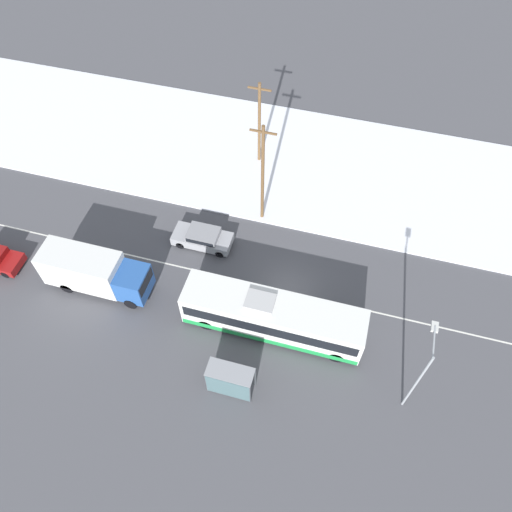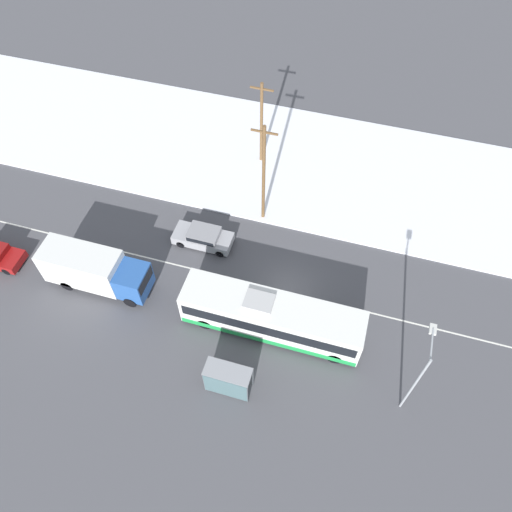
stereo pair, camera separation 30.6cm
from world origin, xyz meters
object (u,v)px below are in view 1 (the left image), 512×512
Objects in this scene: sedan_car at (203,237)px; utility_pole_snowlot at (259,123)px; streetlamp at (421,369)px; utility_pole_roadside at (263,174)px; bus_shelter at (229,381)px; city_bus at (273,316)px; box_truck at (94,271)px; pedestrian_at_stop at (237,369)px.

utility_pole_snowlot is at bearing -99.58° from sedan_car.
utility_pole_roadside is (-11.86, 11.41, 0.44)m from streetlamp.
sedan_car is at bearing 116.99° from bus_shelter.
box_truck is at bearing 179.89° from city_bus.
utility_pole_roadside is 1.17× the size of utility_pole_snowlot.
box_truck is 13.22m from utility_pole_roadside.
utility_pole_snowlot is (-3.74, 18.77, 2.97)m from pedestrian_at_stop.
city_bus is 1.31× the size of utility_pole_roadside.
bus_shelter is at bearing -96.91° from pedestrian_at_stop.
city_bus is at bearing 164.63° from streetlamp.
streetlamp is 16.46m from utility_pole_roadside.
box_truck reaches higher than pedestrian_at_stop.
box_truck is 2.64× the size of bus_shelter.
streetlamp is (8.73, -2.40, 2.63)m from city_bus.
utility_pole_snowlot reaches higher than sedan_car.
box_truck is at bearing 161.26° from pedestrian_at_stop.
sedan_car is at bearing 42.96° from box_truck.
utility_pole_roadside reaches higher than utility_pole_snowlot.
pedestrian_at_stop is 0.18× the size of utility_pole_roadside.
city_bus is 7.31× the size of pedestrian_at_stop.
city_bus is at bearing -70.87° from utility_pole_roadside.
box_truck is at bearing -116.23° from utility_pole_snowlot.
sedan_car is 11.55m from bus_shelter.
streetlamp is 22.17m from utility_pole_snowlot.
box_truck is 11.77m from pedestrian_at_stop.
box_truck is at bearing -135.82° from utility_pole_roadside.
pedestrian_at_stop is 0.21× the size of utility_pole_snowlot.
streetlamp is at bearing 7.71° from pedestrian_at_stop.
city_bus is 4.19× the size of bus_shelter.
box_truck is 1.12× the size of streetlamp.
box_truck is 21.39m from streetlamp.
pedestrian_at_stop is at bearing -172.29° from streetlamp.
city_bus is 2.68× the size of sedan_car.
box_truck is at bearing 155.98° from bus_shelter.
sedan_car is (5.76, 5.37, -0.96)m from box_truck.
sedan_car is 0.57× the size of utility_pole_snowlot.
utility_pole_roadside is (-1.74, 13.89, 2.92)m from bus_shelter.
box_truck is 16.86m from utility_pole_snowlot.
bus_shelter is (-0.14, -1.12, 0.70)m from pedestrian_at_stop.
utility_pole_roadside reaches higher than bus_shelter.
utility_pole_roadside is at bearing 97.13° from bus_shelter.
pedestrian_at_stop is (5.36, -9.14, 0.21)m from sedan_car.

